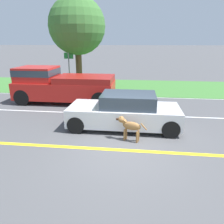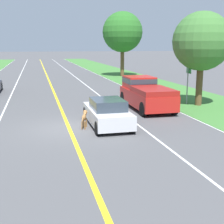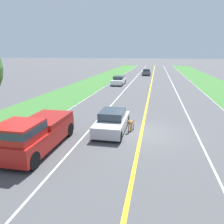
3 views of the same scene
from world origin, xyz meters
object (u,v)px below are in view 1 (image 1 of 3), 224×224
street_sign (69,66)px  dog (129,126)px  roadside_tree_right_near (77,26)px  ego_car (125,112)px  pickup_truck (61,85)px

street_sign → dog: bearing=-150.0°
roadside_tree_right_near → street_sign: 2.71m
ego_car → pickup_truck: bearing=48.0°
ego_car → dog: 1.23m
ego_car → dog: bearing=-169.0°
street_sign → roadside_tree_right_near: bearing=-42.8°
pickup_truck → roadside_tree_right_near: roadside_tree_right_near is taller
pickup_truck → street_sign: street_sign is taller
ego_car → street_sign: (6.60, 4.27, 0.98)m
ego_car → street_sign: bearing=32.9°
ego_car → street_sign: 7.92m
roadside_tree_right_near → ego_car: bearing=-152.5°
dog → pickup_truck: pickup_truck is taller
ego_car → roadside_tree_right_near: (7.17, 3.74, 3.58)m
dog → pickup_truck: 6.11m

